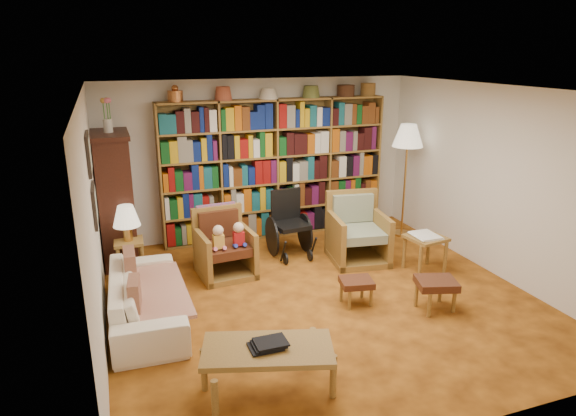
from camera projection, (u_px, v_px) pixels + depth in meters
name	position (u px, v px, depth m)	size (l,w,h in m)	color
floor	(320.00, 297.00, 6.33)	(5.00, 5.00, 0.00)	#BD6C1D
ceiling	(324.00, 90.00, 5.59)	(5.00, 5.00, 0.00)	white
wall_back	(260.00, 159.00, 8.21)	(5.00, 5.00, 0.00)	silver
wall_front	(459.00, 290.00, 3.71)	(5.00, 5.00, 0.00)	silver
wall_left	(94.00, 223.00, 5.16)	(5.00, 5.00, 0.00)	silver
wall_right	(496.00, 182.00, 6.77)	(5.00, 5.00, 0.00)	silver
bookshelf	(275.00, 165.00, 8.14)	(3.60, 0.30, 2.42)	olive
curio_cabinet	(115.00, 197.00, 7.12)	(0.50, 0.95, 2.40)	#3A190F
framed_pictures	(92.00, 180.00, 5.32)	(0.03, 0.52, 0.97)	black
sofa	(146.00, 297.00, 5.72)	(0.75, 1.91, 0.56)	white
sofa_throw	(151.00, 294.00, 5.73)	(0.78, 1.45, 0.04)	beige
cushion_left	(131.00, 272.00, 5.94)	(0.13, 0.41, 0.41)	maroon
cushion_right	(135.00, 299.00, 5.31)	(0.11, 0.36, 0.36)	maroon
side_table_lamp	(129.00, 250.00, 6.82)	(0.39, 0.39, 0.50)	olive
table_lamp	(126.00, 217.00, 6.69)	(0.35, 0.35, 0.48)	#B9863B
armchair_leather	(224.00, 247.00, 6.94)	(0.77, 0.81, 0.90)	olive
armchair_sage	(355.00, 234.00, 7.41)	(0.88, 0.91, 0.96)	olive
wheelchair	(289.00, 225.00, 7.57)	(0.55, 0.77, 0.96)	black
floor_lamp	(408.00, 140.00, 8.02)	(0.48, 0.48, 1.81)	#B9863B
side_table_papers	(425.00, 242.00, 6.93)	(0.54, 0.54, 0.54)	olive
footstool_a	(356.00, 284.00, 6.08)	(0.43, 0.39, 0.32)	#552A16
footstool_b	(436.00, 285.00, 5.94)	(0.54, 0.49, 0.38)	#552A16
coffee_table	(268.00, 353.00, 4.43)	(1.24, 0.87, 0.52)	olive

